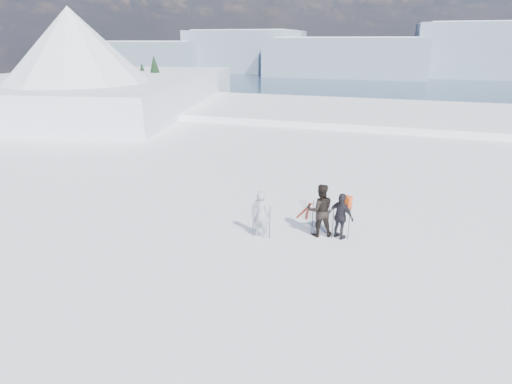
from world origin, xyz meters
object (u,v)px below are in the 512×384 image
Objects in this scene: skier_dark at (320,210)px; skier_grey at (261,214)px; skier_pack at (341,216)px; skis_loose at (306,211)px.

skier_grey is at bearing 1.24° from skier_dark.
skier_grey is at bearing 43.96° from skier_pack.
skier_dark reaches higher than skier_grey.
skier_pack is at bearing 158.74° from skier_dark.
skis_loose is (-1.59, 2.06, -0.85)m from skier_pack.
skier_pack is (2.76, 0.71, -0.03)m from skier_grey.
skier_dark is 1.17× the size of skis_loose.
skier_grey is 2.85m from skier_pack.
skier_pack is 2.74m from skis_loose.
skier_grey reaches higher than skis_loose.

